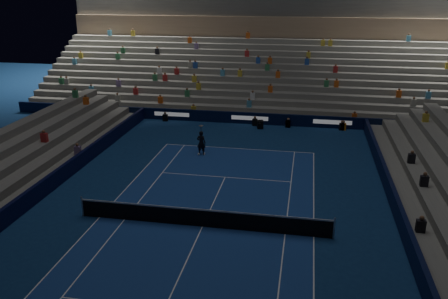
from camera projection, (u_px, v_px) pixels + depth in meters
name	position (u px, v px, depth m)	size (l,w,h in m)	color
ground	(202.00, 227.00, 23.09)	(90.00, 90.00, 0.00)	navy
court_surface	(202.00, 227.00, 23.09)	(10.97, 23.77, 0.01)	navy
sponsor_barrier_far	(250.00, 118.00, 40.06)	(44.00, 0.25, 1.00)	black
sponsor_barrier_east	(407.00, 236.00, 21.28)	(0.25, 37.00, 1.00)	black
sponsor_barrier_west	(25.00, 202.00, 24.57)	(0.25, 37.00, 1.00)	black
grandstand_main	(262.00, 67.00, 47.80)	(44.00, 15.20, 11.20)	slate
tennis_net	(202.00, 218.00, 22.92)	(12.90, 0.10, 1.10)	#B2B2B7
tennis_player	(201.00, 143.00, 32.63)	(0.64, 0.42, 1.77)	black
broadcast_camera	(260.00, 124.00, 38.84)	(0.60, 1.01, 0.66)	black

